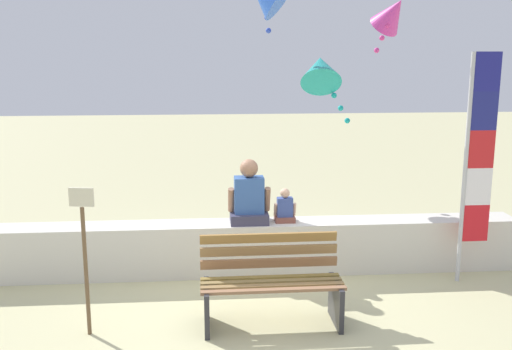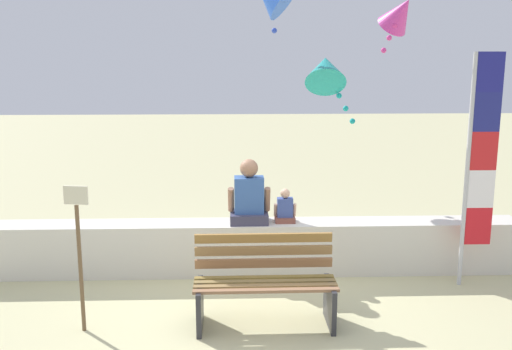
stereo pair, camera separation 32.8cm
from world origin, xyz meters
The scene contains 9 objects.
ground_plane centered at (0.00, 0.00, 0.00)m, with size 40.00×40.00×0.00m, color #C5BF8D.
seawall_ledge centered at (0.00, 0.92, 0.33)m, with size 6.88×0.45×0.65m, color silver.
park_bench centered at (0.18, -0.50, 0.41)m, with size 1.44×0.62×0.88m.
person_adult centered at (0.05, 0.93, 0.96)m, with size 0.52×0.38×0.80m.
person_child centered at (0.50, 0.93, 0.82)m, with size 0.28×0.20×0.42m.
flag_banner centered at (2.66, 0.43, 1.52)m, with size 0.36×0.05×2.73m.
kite_magenta centered at (2.34, 2.82, 3.28)m, with size 0.75×0.82×0.92m.
kite_teal centered at (1.17, 2.27, 2.47)m, with size 0.77×0.80×1.13m.
sign_post centered at (-1.64, -0.62, 0.87)m, with size 0.24×0.06×1.48m.
Camera 2 is at (-0.11, -6.16, 2.74)m, focal length 41.57 mm.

